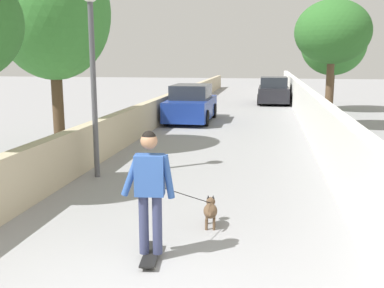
# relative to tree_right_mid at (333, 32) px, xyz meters

# --- Properties ---
(ground_plane) EXTENTS (80.00, 80.00, 0.00)m
(ground_plane) POSITION_rel_tree_right_mid_xyz_m (1.00, 3.64, -3.54)
(ground_plane) COLOR gray
(wall_left) EXTENTS (48.00, 0.30, 1.07)m
(wall_left) POSITION_rel_tree_right_mid_xyz_m (-1.00, 6.54, -3.00)
(wall_left) COLOR tan
(wall_left) RESTS_ON ground
(fence_right) EXTENTS (48.00, 0.30, 1.50)m
(fence_right) POSITION_rel_tree_right_mid_xyz_m (-1.00, 0.74, -2.78)
(fence_right) COLOR silver
(fence_right) RESTS_ON ground
(tree_right_mid) EXTENTS (2.71, 2.71, 4.70)m
(tree_right_mid) POSITION_rel_tree_right_mid_xyz_m (0.00, 0.00, 0.00)
(tree_right_mid) COLOR brown
(tree_right_mid) RESTS_ON ground
(tree_left_far) EXTENTS (3.09, 3.09, 5.67)m
(tree_left_far) POSITION_rel_tree_right_mid_xyz_m (-5.50, 7.97, 0.30)
(tree_left_far) COLOR #473523
(tree_left_far) RESTS_ON ground
(tree_right_distant) EXTENTS (3.14, 3.14, 4.85)m
(tree_right_distant) POSITION_rel_tree_right_mid_xyz_m (6.00, -0.86, -0.23)
(tree_right_distant) COLOR #473523
(tree_right_distant) RESTS_ON ground
(lamp_post) EXTENTS (0.36, 0.36, 4.16)m
(lamp_post) POSITION_rel_tree_right_mid_xyz_m (-7.77, 5.99, -0.68)
(lamp_post) COLOR #4C4C51
(lamp_post) RESTS_ON ground
(skateboard) EXTENTS (0.82, 0.29, 0.08)m
(skateboard) POSITION_rel_tree_right_mid_xyz_m (-11.63, 3.71, -3.47)
(skateboard) COLOR black
(skateboard) RESTS_ON ground
(person_skateboarder) EXTENTS (0.26, 0.72, 1.66)m
(person_skateboarder) POSITION_rel_tree_right_mid_xyz_m (-11.63, 3.71, -2.48)
(person_skateboarder) COLOR #333859
(person_skateboarder) RESTS_ON skateboard
(dog) EXTENTS (1.61, 0.78, 1.06)m
(dog) POSITION_rel_tree_right_mid_xyz_m (-10.33, 3.08, -3.26)
(dog) COLOR brown
(dog) RESTS_ON ground
(car_near) EXTENTS (4.08, 1.80, 1.54)m
(car_near) POSITION_rel_tree_right_mid_xyz_m (1.38, 5.39, -2.82)
(car_near) COLOR navy
(car_near) RESTS_ON ground
(car_far) EXTENTS (3.94, 1.80, 1.54)m
(car_far) POSITION_rel_tree_right_mid_xyz_m (9.50, 1.89, -2.82)
(car_far) COLOR black
(car_far) RESTS_ON ground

